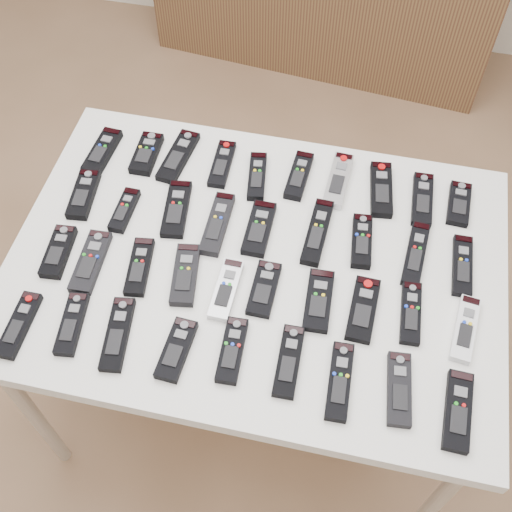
% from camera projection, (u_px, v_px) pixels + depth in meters
% --- Properties ---
extents(ground, '(4.00, 4.00, 0.00)m').
position_uv_depth(ground, '(241.00, 367.00, 2.31)').
color(ground, brown).
rests_on(ground, ground).
extents(table, '(1.25, 0.88, 0.78)m').
position_uv_depth(table, '(256.00, 273.00, 1.67)').
color(table, white).
rests_on(table, ground).
extents(remote_0, '(0.07, 0.17, 0.02)m').
position_uv_depth(remote_0, '(102.00, 152.00, 1.82)').
color(remote_0, black).
rests_on(remote_0, table).
extents(remote_1, '(0.06, 0.15, 0.02)m').
position_uv_depth(remote_1, '(147.00, 154.00, 1.82)').
color(remote_1, black).
rests_on(remote_1, table).
extents(remote_2, '(0.08, 0.20, 0.02)m').
position_uv_depth(remote_2, '(178.00, 156.00, 1.82)').
color(remote_2, black).
rests_on(remote_2, table).
extents(remote_3, '(0.05, 0.17, 0.02)m').
position_uv_depth(remote_3, '(222.00, 164.00, 1.80)').
color(remote_3, black).
rests_on(remote_3, table).
extents(remote_4, '(0.07, 0.17, 0.02)m').
position_uv_depth(remote_4, '(257.00, 176.00, 1.77)').
color(remote_4, black).
rests_on(remote_4, table).
extents(remote_5, '(0.06, 0.17, 0.02)m').
position_uv_depth(remote_5, '(299.00, 176.00, 1.77)').
color(remote_5, black).
rests_on(remote_5, table).
extents(remote_6, '(0.06, 0.19, 0.02)m').
position_uv_depth(remote_6, '(338.00, 180.00, 1.76)').
color(remote_6, '#B7B7BC').
rests_on(remote_6, table).
extents(remote_7, '(0.08, 0.19, 0.02)m').
position_uv_depth(remote_7, '(381.00, 190.00, 1.74)').
color(remote_7, black).
rests_on(remote_7, table).
extents(remote_8, '(0.06, 0.18, 0.02)m').
position_uv_depth(remote_8, '(422.00, 199.00, 1.73)').
color(remote_8, black).
rests_on(remote_8, table).
extents(remote_9, '(0.06, 0.14, 0.02)m').
position_uv_depth(remote_9, '(459.00, 204.00, 1.72)').
color(remote_9, black).
rests_on(remote_9, table).
extents(remote_10, '(0.07, 0.17, 0.02)m').
position_uv_depth(remote_10, '(84.00, 195.00, 1.73)').
color(remote_10, black).
rests_on(remote_10, table).
extents(remote_11, '(0.04, 0.14, 0.02)m').
position_uv_depth(remote_11, '(125.00, 210.00, 1.70)').
color(remote_11, black).
rests_on(remote_11, table).
extents(remote_12, '(0.08, 0.19, 0.02)m').
position_uv_depth(remote_12, '(176.00, 209.00, 1.71)').
color(remote_12, black).
rests_on(remote_12, table).
extents(remote_13, '(0.05, 0.20, 0.02)m').
position_uv_depth(remote_13, '(217.00, 224.00, 1.68)').
color(remote_13, black).
rests_on(remote_13, table).
extents(remote_14, '(0.06, 0.17, 0.02)m').
position_uv_depth(remote_14, '(259.00, 228.00, 1.67)').
color(remote_14, black).
rests_on(remote_14, table).
extents(remote_15, '(0.06, 0.21, 0.02)m').
position_uv_depth(remote_15, '(317.00, 232.00, 1.66)').
color(remote_15, black).
rests_on(remote_15, table).
extents(remote_16, '(0.06, 0.16, 0.02)m').
position_uv_depth(remote_16, '(362.00, 241.00, 1.65)').
color(remote_16, black).
rests_on(remote_16, table).
extents(remote_17, '(0.06, 0.20, 0.02)m').
position_uv_depth(remote_17, '(416.00, 254.00, 1.62)').
color(remote_17, black).
rests_on(remote_17, table).
extents(remote_18, '(0.05, 0.18, 0.02)m').
position_uv_depth(remote_18, '(462.00, 266.00, 1.61)').
color(remote_18, black).
rests_on(remote_18, table).
extents(remote_19, '(0.07, 0.16, 0.02)m').
position_uv_depth(remote_19, '(58.00, 252.00, 1.63)').
color(remote_19, black).
rests_on(remote_19, table).
extents(remote_20, '(0.07, 0.18, 0.02)m').
position_uv_depth(remote_20, '(91.00, 262.00, 1.61)').
color(remote_20, black).
rests_on(remote_20, table).
extents(remote_21, '(0.07, 0.17, 0.02)m').
position_uv_depth(remote_21, '(139.00, 267.00, 1.60)').
color(remote_21, black).
rests_on(remote_21, table).
extents(remote_22, '(0.08, 0.18, 0.02)m').
position_uv_depth(remote_22, '(185.00, 275.00, 1.59)').
color(remote_22, black).
rests_on(remote_22, table).
extents(remote_23, '(0.05, 0.17, 0.02)m').
position_uv_depth(remote_23, '(226.00, 290.00, 1.56)').
color(remote_23, '#B7B7BC').
rests_on(remote_23, table).
extents(remote_24, '(0.06, 0.15, 0.02)m').
position_uv_depth(remote_24, '(264.00, 289.00, 1.57)').
color(remote_24, black).
rests_on(remote_24, table).
extents(remote_25, '(0.07, 0.17, 0.02)m').
position_uv_depth(remote_25, '(319.00, 301.00, 1.55)').
color(remote_25, black).
rests_on(remote_25, table).
extents(remote_26, '(0.07, 0.18, 0.02)m').
position_uv_depth(remote_26, '(363.00, 309.00, 1.53)').
color(remote_26, black).
rests_on(remote_26, table).
extents(remote_27, '(0.05, 0.17, 0.02)m').
position_uv_depth(remote_27, '(411.00, 313.00, 1.53)').
color(remote_27, black).
rests_on(remote_27, table).
extents(remote_28, '(0.07, 0.18, 0.02)m').
position_uv_depth(remote_28, '(465.00, 329.00, 1.50)').
color(remote_28, silver).
rests_on(remote_28, table).
extents(remote_29, '(0.05, 0.17, 0.02)m').
position_uv_depth(remote_29, '(19.00, 325.00, 1.51)').
color(remote_29, black).
rests_on(remote_29, table).
extents(remote_30, '(0.07, 0.17, 0.02)m').
position_uv_depth(remote_30, '(72.00, 324.00, 1.51)').
color(remote_30, black).
rests_on(remote_30, table).
extents(remote_31, '(0.08, 0.19, 0.02)m').
position_uv_depth(remote_31, '(118.00, 334.00, 1.49)').
color(remote_31, black).
rests_on(remote_31, table).
extents(remote_32, '(0.06, 0.16, 0.02)m').
position_uv_depth(remote_32, '(176.00, 350.00, 1.47)').
color(remote_32, black).
rests_on(remote_32, table).
extents(remote_33, '(0.06, 0.16, 0.02)m').
position_uv_depth(remote_33, '(232.00, 350.00, 1.47)').
color(remote_33, black).
rests_on(remote_33, table).
extents(remote_34, '(0.05, 0.18, 0.02)m').
position_uv_depth(remote_34, '(289.00, 361.00, 1.45)').
color(remote_34, black).
rests_on(remote_34, table).
extents(remote_35, '(0.05, 0.19, 0.02)m').
position_uv_depth(remote_35, '(340.00, 381.00, 1.43)').
color(remote_35, black).
rests_on(remote_35, table).
extents(remote_36, '(0.07, 0.18, 0.02)m').
position_uv_depth(remote_36, '(399.00, 389.00, 1.42)').
color(remote_36, black).
rests_on(remote_36, table).
extents(remote_37, '(0.06, 0.18, 0.02)m').
position_uv_depth(remote_37, '(458.00, 411.00, 1.39)').
color(remote_37, black).
rests_on(remote_37, table).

